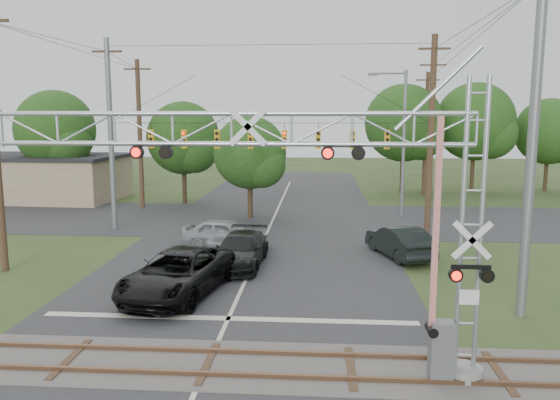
# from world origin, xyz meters

# --- Properties ---
(road_main) EXTENTS (14.00, 90.00, 0.02)m
(road_main) POSITION_xyz_m (0.00, 10.00, 0.01)
(road_main) COLOR #262528
(road_main) RESTS_ON ground
(road_cross) EXTENTS (90.00, 12.00, 0.02)m
(road_cross) POSITION_xyz_m (0.00, 24.00, 0.01)
(road_cross) COLOR #262528
(road_cross) RESTS_ON ground
(railroad_track) EXTENTS (90.00, 3.20, 0.17)m
(railroad_track) POSITION_xyz_m (0.00, 2.00, 0.03)
(railroad_track) COLOR #433E3A
(railroad_track) RESTS_ON ground
(crossing_gantry) EXTENTS (12.90, 1.01, 7.93)m
(crossing_gantry) POSITION_xyz_m (3.22, 1.64, 4.96)
(crossing_gantry) COLOR gray
(crossing_gantry) RESTS_ON ground
(traffic_signal_span) EXTENTS (19.34, 0.36, 11.50)m
(traffic_signal_span) POSITION_xyz_m (0.85, 20.00, 5.71)
(traffic_signal_span) COLOR slate
(traffic_signal_span) RESTS_ON ground
(pickup_black) EXTENTS (4.01, 6.68, 1.74)m
(pickup_black) POSITION_xyz_m (-2.38, 7.92, 0.87)
(pickup_black) COLOR black
(pickup_black) RESTS_ON ground
(car_dark) EXTENTS (2.36, 5.31, 1.52)m
(car_dark) POSITION_xyz_m (-0.55, 12.25, 0.76)
(car_dark) COLOR black
(car_dark) RESTS_ON ground
(sedan_silver) EXTENTS (4.86, 2.64, 1.57)m
(sedan_silver) POSITION_xyz_m (-1.82, 15.59, 0.78)
(sedan_silver) COLOR #94979A
(sedan_silver) RESTS_ON ground
(suv_dark) EXTENTS (3.11, 5.05, 1.57)m
(suv_dark) POSITION_xyz_m (7.08, 14.47, 0.79)
(suv_dark) COLOR black
(suv_dark) RESTS_ON ground
(commercial_building) EXTENTS (16.42, 9.05, 3.73)m
(commercial_building) POSITION_xyz_m (-21.52, 31.70, 1.87)
(commercial_building) COLOR gray
(commercial_building) RESTS_ON ground
(streetlight) EXTENTS (2.67, 0.28, 10.01)m
(streetlight) POSITION_xyz_m (8.66, 25.86, 5.60)
(streetlight) COLOR slate
(streetlight) RESTS_ON ground
(utility_poles) EXTENTS (25.47, 30.52, 11.92)m
(utility_poles) POSITION_xyz_m (2.54, 22.16, 5.79)
(utility_poles) COLOR #3E2A1C
(utility_poles) RESTS_ON ground
(treeline) EXTENTS (52.31, 21.10, 9.95)m
(treeline) POSITION_xyz_m (3.11, 35.52, 5.75)
(treeline) COLOR #372819
(treeline) RESTS_ON ground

